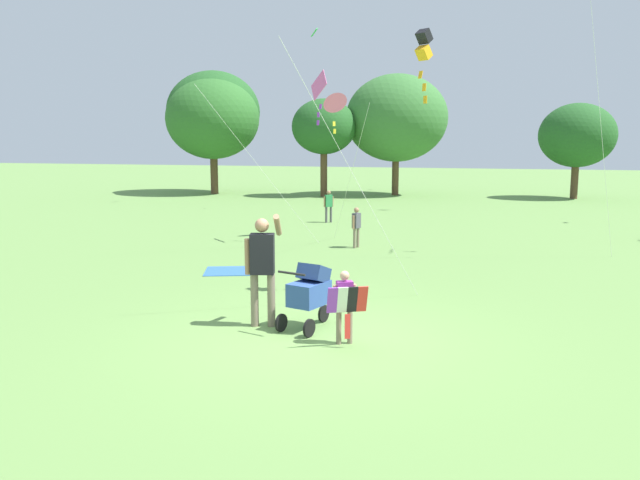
% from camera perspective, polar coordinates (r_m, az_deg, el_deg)
% --- Properties ---
extents(ground_plane, '(120.00, 120.00, 0.00)m').
position_cam_1_polar(ground_plane, '(9.62, -0.24, -8.72)').
color(ground_plane, '#668E47').
extents(treeline_distant, '(37.19, 6.62, 6.68)m').
position_cam_1_polar(treeline_distant, '(33.10, 10.76, 10.51)').
color(treeline_distant, brown).
rests_on(treeline_distant, ground).
extents(child_with_butterfly_kite, '(0.58, 0.47, 1.07)m').
position_cam_1_polar(child_with_butterfly_kite, '(9.15, 2.24, -5.49)').
color(child_with_butterfly_kite, '#7F705B').
rests_on(child_with_butterfly_kite, ground).
extents(person_adult_flyer, '(0.57, 0.61, 1.80)m').
position_cam_1_polar(person_adult_flyer, '(9.99, -5.17, -1.95)').
color(person_adult_flyer, '#7F705B').
rests_on(person_adult_flyer, ground).
extents(stroller, '(0.73, 1.12, 1.03)m').
position_cam_1_polar(stroller, '(9.93, -0.92, -4.51)').
color(stroller, black).
rests_on(stroller, ground).
extents(kite_adult_black, '(2.02, 2.74, 4.89)m').
position_cam_1_polar(kite_adult_black, '(12.03, 9.16, 16.58)').
color(kite_adult_black, black).
rests_on(kite_adult_black, ground).
extents(kite_orange_delta, '(2.49, 3.59, 4.86)m').
position_cam_1_polar(kite_orange_delta, '(17.98, -0.39, 13.15)').
color(kite_orange_delta, pink).
rests_on(kite_orange_delta, ground).
extents(kite_green_novelty, '(2.13, 3.57, 4.30)m').
position_cam_1_polar(kite_green_novelty, '(19.11, 1.37, 12.08)').
color(kite_green_novelty, pink).
rests_on(kite_green_novelty, ground).
extents(person_red_shirt, '(0.31, 0.27, 1.15)m').
position_cam_1_polar(person_red_shirt, '(22.76, 0.78, 3.28)').
color(person_red_shirt, '#4C4C51').
rests_on(person_red_shirt, ground).
extents(person_sitting_far, '(0.22, 0.34, 1.11)m').
position_cam_1_polar(person_sitting_far, '(17.40, 3.27, 1.44)').
color(person_sitting_far, '#7F705B').
rests_on(person_sitting_far, ground).
extents(picnic_blanket, '(1.39, 1.34, 0.02)m').
position_cam_1_polar(picnic_blanket, '(14.46, -8.05, -2.76)').
color(picnic_blanket, '#3366B2').
rests_on(picnic_blanket, ground).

